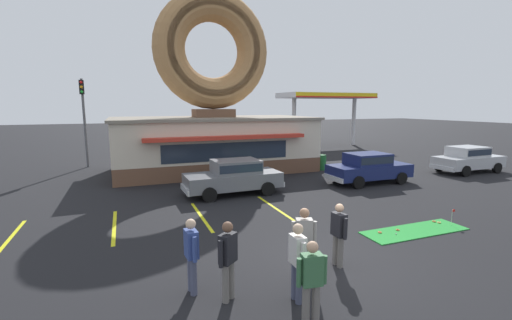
{
  "coord_description": "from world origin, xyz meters",
  "views": [
    {
      "loc": [
        -4.89,
        -7.14,
        4.08
      ],
      "look_at": [
        -0.18,
        5.0,
        2.0
      ],
      "focal_mm": 24.0,
      "sensor_mm": 36.0,
      "label": 1
    }
  ],
  "objects_px": {
    "golf_ball": "(396,234)",
    "pedestrian_hooded_kid": "(304,240)",
    "car_silver": "(468,158)",
    "pedestrian_leather_jacket_man": "(312,279)",
    "traffic_light_pole": "(84,111)",
    "pedestrian_beanie_man": "(339,232)",
    "car_grey": "(234,176)",
    "putting_flag_pin": "(453,213)",
    "pedestrian_blue_sweater_man": "(228,257)",
    "pedestrian_clipboard_woman": "(192,252)",
    "trash_bin": "(322,162)",
    "pedestrian_crossing_woman": "(297,259)",
    "car_navy": "(369,167)"
  },
  "relations": [
    {
      "from": "golf_ball",
      "to": "pedestrian_hooded_kid",
      "type": "distance_m",
      "value": 4.43
    },
    {
      "from": "car_silver",
      "to": "pedestrian_leather_jacket_man",
      "type": "bearing_deg",
      "value": -150.13
    },
    {
      "from": "traffic_light_pole",
      "to": "pedestrian_beanie_man",
      "type": "bearing_deg",
      "value": -68.08
    },
    {
      "from": "car_grey",
      "to": "traffic_light_pole",
      "type": "height_order",
      "value": "traffic_light_pole"
    },
    {
      "from": "putting_flag_pin",
      "to": "pedestrian_leather_jacket_man",
      "type": "relative_size",
      "value": 0.33
    },
    {
      "from": "traffic_light_pole",
      "to": "pedestrian_blue_sweater_man",
      "type": "bearing_deg",
      "value": -77.21
    },
    {
      "from": "traffic_light_pole",
      "to": "car_grey",
      "type": "bearing_deg",
      "value": -55.64
    },
    {
      "from": "traffic_light_pole",
      "to": "pedestrian_leather_jacket_man",
      "type": "bearing_deg",
      "value": -74.81
    },
    {
      "from": "pedestrian_clipboard_woman",
      "to": "traffic_light_pole",
      "type": "bearing_deg",
      "value": 101.2
    },
    {
      "from": "trash_bin",
      "to": "pedestrian_crossing_woman",
      "type": "bearing_deg",
      "value": -123.87
    },
    {
      "from": "car_grey",
      "to": "pedestrian_crossing_woman",
      "type": "xyz_separation_m",
      "value": [
        -1.45,
        -8.93,
        0.07
      ]
    },
    {
      "from": "pedestrian_blue_sweater_man",
      "to": "pedestrian_beanie_man",
      "type": "xyz_separation_m",
      "value": [
        3.07,
        0.5,
        -0.05
      ]
    },
    {
      "from": "pedestrian_leather_jacket_man",
      "to": "pedestrian_clipboard_woman",
      "type": "xyz_separation_m",
      "value": [
        -1.85,
        1.93,
        0.02
      ]
    },
    {
      "from": "putting_flag_pin",
      "to": "pedestrian_hooded_kid",
      "type": "height_order",
      "value": "pedestrian_hooded_kid"
    },
    {
      "from": "car_silver",
      "to": "pedestrian_crossing_woman",
      "type": "relative_size",
      "value": 2.7
    },
    {
      "from": "car_navy",
      "to": "pedestrian_blue_sweater_man",
      "type": "bearing_deg",
      "value": -141.72
    },
    {
      "from": "putting_flag_pin",
      "to": "traffic_light_pole",
      "type": "height_order",
      "value": "traffic_light_pole"
    },
    {
      "from": "car_grey",
      "to": "traffic_light_pole",
      "type": "distance_m",
      "value": 12.74
    },
    {
      "from": "putting_flag_pin",
      "to": "pedestrian_clipboard_woman",
      "type": "xyz_separation_m",
      "value": [
        -9.12,
        -1.02,
        0.5
      ]
    },
    {
      "from": "golf_ball",
      "to": "car_grey",
      "type": "distance_m",
      "value": 7.57
    },
    {
      "from": "pedestrian_crossing_woman",
      "to": "pedestrian_blue_sweater_man",
      "type": "bearing_deg",
      "value": 157.56
    },
    {
      "from": "pedestrian_clipboard_woman",
      "to": "pedestrian_leather_jacket_man",
      "type": "bearing_deg",
      "value": -46.15
    },
    {
      "from": "golf_ball",
      "to": "traffic_light_pole",
      "type": "relative_size",
      "value": 0.01
    },
    {
      "from": "putting_flag_pin",
      "to": "car_silver",
      "type": "height_order",
      "value": "car_silver"
    },
    {
      "from": "car_navy",
      "to": "pedestrian_blue_sweater_man",
      "type": "distance_m",
      "value": 12.9
    },
    {
      "from": "car_navy",
      "to": "pedestrian_hooded_kid",
      "type": "relative_size",
      "value": 2.62
    },
    {
      "from": "car_silver",
      "to": "traffic_light_pole",
      "type": "relative_size",
      "value": 0.79
    },
    {
      "from": "putting_flag_pin",
      "to": "pedestrian_beanie_man",
      "type": "bearing_deg",
      "value": -168.55
    },
    {
      "from": "pedestrian_hooded_kid",
      "to": "trash_bin",
      "type": "height_order",
      "value": "pedestrian_hooded_kid"
    },
    {
      "from": "pedestrian_hooded_kid",
      "to": "pedestrian_clipboard_woman",
      "type": "relative_size",
      "value": 1.03
    },
    {
      "from": "traffic_light_pole",
      "to": "pedestrian_hooded_kid",
      "type": "bearing_deg",
      "value": -71.58
    },
    {
      "from": "car_navy",
      "to": "car_silver",
      "type": "xyz_separation_m",
      "value": [
        7.68,
        0.19,
        0.0
      ]
    },
    {
      "from": "putting_flag_pin",
      "to": "pedestrian_leather_jacket_man",
      "type": "bearing_deg",
      "value": -157.92
    },
    {
      "from": "pedestrian_hooded_kid",
      "to": "pedestrian_clipboard_woman",
      "type": "xyz_separation_m",
      "value": [
        -2.56,
        0.36,
        -0.04
      ]
    },
    {
      "from": "pedestrian_hooded_kid",
      "to": "pedestrian_leather_jacket_man",
      "type": "xyz_separation_m",
      "value": [
        -0.71,
        -1.57,
        -0.06
      ]
    },
    {
      "from": "car_grey",
      "to": "pedestrian_blue_sweater_man",
      "type": "distance_m",
      "value": 8.83
    },
    {
      "from": "car_navy",
      "to": "pedestrian_clipboard_woman",
      "type": "distance_m",
      "value": 13.09
    },
    {
      "from": "car_silver",
      "to": "pedestrian_hooded_kid",
      "type": "xyz_separation_m",
      "value": [
        -15.9,
        -7.97,
        0.1
      ]
    },
    {
      "from": "car_navy",
      "to": "pedestrian_leather_jacket_man",
      "type": "bearing_deg",
      "value": -133.69
    },
    {
      "from": "pedestrian_blue_sweater_man",
      "to": "pedestrian_clipboard_woman",
      "type": "xyz_separation_m",
      "value": [
        -0.65,
        0.57,
        -0.03
      ]
    },
    {
      "from": "pedestrian_leather_jacket_man",
      "to": "trash_bin",
      "type": "bearing_deg",
      "value": 57.34
    },
    {
      "from": "putting_flag_pin",
      "to": "traffic_light_pole",
      "type": "distance_m",
      "value": 21.5
    },
    {
      "from": "putting_flag_pin",
      "to": "car_navy",
      "type": "height_order",
      "value": "car_navy"
    },
    {
      "from": "golf_ball",
      "to": "traffic_light_pole",
      "type": "height_order",
      "value": "traffic_light_pole"
    },
    {
      "from": "car_navy",
      "to": "pedestrian_crossing_woman",
      "type": "relative_size",
      "value": 2.69
    },
    {
      "from": "golf_ball",
      "to": "traffic_light_pole",
      "type": "distance_m",
      "value": 20.23
    },
    {
      "from": "pedestrian_beanie_man",
      "to": "pedestrian_crossing_woman",
      "type": "height_order",
      "value": "pedestrian_crossing_woman"
    },
    {
      "from": "pedestrian_leather_jacket_man",
      "to": "pedestrian_beanie_man",
      "type": "height_order",
      "value": "pedestrian_leather_jacket_man"
    },
    {
      "from": "pedestrian_clipboard_woman",
      "to": "pedestrian_beanie_man",
      "type": "xyz_separation_m",
      "value": [
        3.72,
        -0.07,
        -0.03
      ]
    },
    {
      "from": "pedestrian_leather_jacket_man",
      "to": "pedestrian_crossing_woman",
      "type": "xyz_separation_m",
      "value": [
        0.13,
        0.81,
        0.03
      ]
    }
  ]
}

